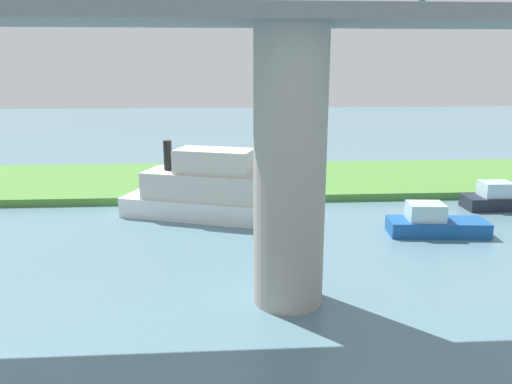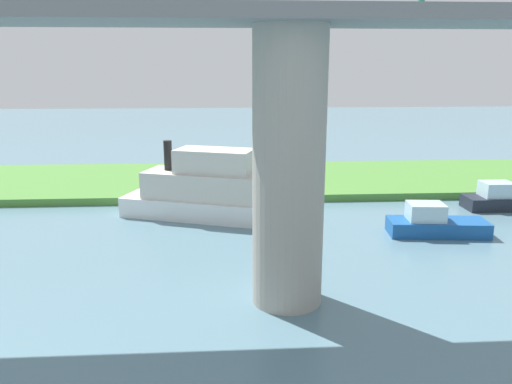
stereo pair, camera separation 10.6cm
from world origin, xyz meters
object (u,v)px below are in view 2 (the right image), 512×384
riverboat_paddlewheel (202,190)px  marker_buoy (267,289)px  motorboat_white (434,223)px  bridge_pylon (289,171)px  mooring_post (151,185)px  motorboat_red (504,199)px  person_on_bank (220,180)px

riverboat_paddlewheel → marker_buoy: (-2.98, 10.91, -1.41)m
riverboat_paddlewheel → motorboat_white: riverboat_paddlewheel is taller
bridge_pylon → mooring_post: bearing=-65.1°
motorboat_red → marker_buoy: 19.60m
motorboat_white → marker_buoy: motorboat_white is taller
person_on_bank → mooring_post: bearing=4.1°
motorboat_red → marker_buoy: (15.89, 11.48, -0.37)m
person_on_bank → motorboat_red: bearing=167.5°
bridge_pylon → riverboat_paddlewheel: (3.69, -11.37, -3.38)m
marker_buoy → mooring_post: bearing=-66.6°
riverboat_paddlewheel → motorboat_red: (-18.87, -0.57, -1.05)m
bridge_pylon → motorboat_white: bearing=-140.4°
motorboat_white → marker_buoy: size_ratio=10.59×
bridge_pylon → motorboat_red: 19.82m
bridge_pylon → mooring_post: bridge_pylon is taller
person_on_bank → riverboat_paddlewheel: size_ratio=0.15×
bridge_pylon → mooring_post: 17.63m
motorboat_white → riverboat_paddlewheel: bearing=-18.1°
mooring_post → motorboat_red: (-22.42, 3.63, -0.43)m
marker_buoy → person_on_bank: bearing=-82.8°
person_on_bank → bridge_pylon: bearing=99.5°
motorboat_red → person_on_bank: bearing=-12.5°
mooring_post → marker_buoy: mooring_post is taller
person_on_bank → riverboat_paddlewheel: riverboat_paddlewheel is taller
person_on_bank → motorboat_red: person_on_bank is taller
bridge_pylon → marker_buoy: (0.70, -0.46, -4.80)m
motorboat_white → marker_buoy: (9.50, 6.83, -0.36)m
riverboat_paddlewheel → marker_buoy: size_ratio=18.54×
person_on_bank → motorboat_white: bearing=143.1°
bridge_pylon → riverboat_paddlewheel: bearing=-72.0°
bridge_pylon → marker_buoy: bridge_pylon is taller
mooring_post → riverboat_paddlewheel: size_ratio=0.12×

